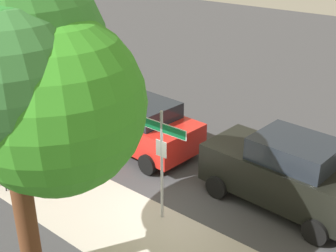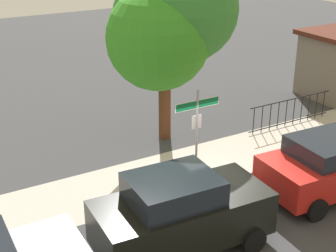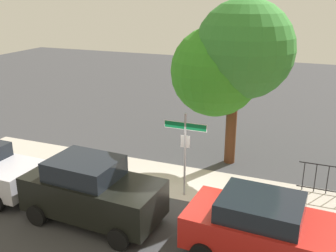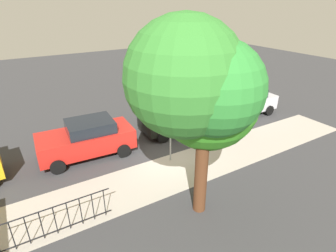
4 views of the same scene
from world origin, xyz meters
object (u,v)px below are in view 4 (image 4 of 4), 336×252
at_px(shade_tree, 203,88).
at_px(car_red, 87,138).
at_px(street_sign, 171,120).
at_px(car_black, 179,114).
at_px(car_silver, 243,102).

xyz_separation_m(shade_tree, car_red, (2.39, -5.42, -3.48)).
distance_m(street_sign, car_black, 3.41).
bearing_deg(car_red, car_black, -175.93).
height_order(car_black, car_red, car_black).
bearing_deg(car_black, car_red, 3.93).
bearing_deg(shade_tree, car_black, -116.94).
bearing_deg(street_sign, car_silver, -161.24).
height_order(street_sign, car_black, street_sign).
distance_m(car_silver, car_red, 9.90).
bearing_deg(street_sign, car_black, -129.68).
height_order(car_silver, car_black, car_black).
height_order(street_sign, car_silver, street_sign).
distance_m(street_sign, shade_tree, 3.89).
relative_size(shade_tree, car_black, 1.52).
height_order(street_sign, shade_tree, shade_tree).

